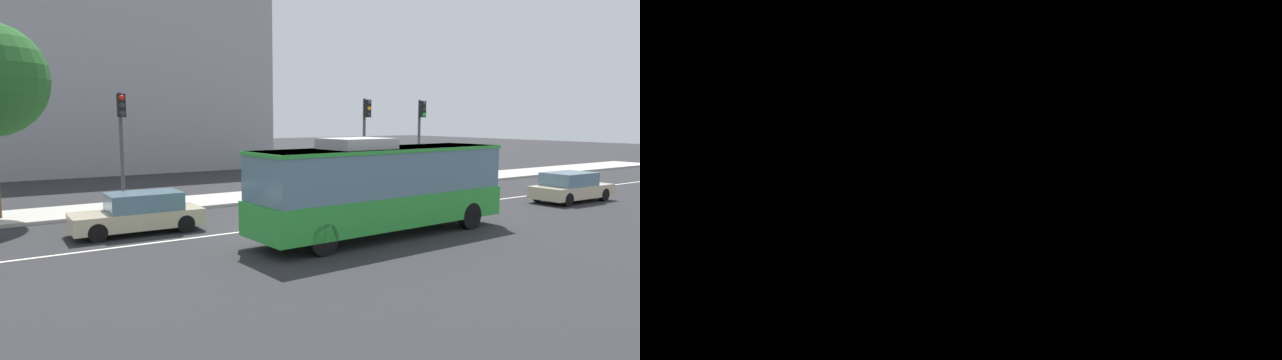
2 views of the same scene
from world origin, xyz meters
TOP-DOWN VIEW (x-y plane):
  - ground_plane at (0.00, 0.00)m, footprint 160.00×160.00m
  - lane_centre_line at (0.00, 0.00)m, footprint 76.00×0.16m
  - transit_bus at (1.69, -3.20)m, footprint 10.10×2.95m
  - sedan_beige_behind at (14.50, -2.36)m, footprint 4.53×1.89m
  - traffic_light_mid_block at (-4.93, 5.88)m, footprint 0.33×0.62m

SIDE VIEW (x-z plane):
  - ground_plane at x=0.00m, z-range 0.00..0.00m
  - lane_centre_line at x=0.00m, z-range 0.00..0.01m
  - sedan_beige_behind at x=14.50m, z-range -0.01..1.46m
  - transit_bus at x=1.69m, z-range 0.08..3.54m
  - traffic_light_mid_block at x=-4.93m, z-range 0.96..6.16m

